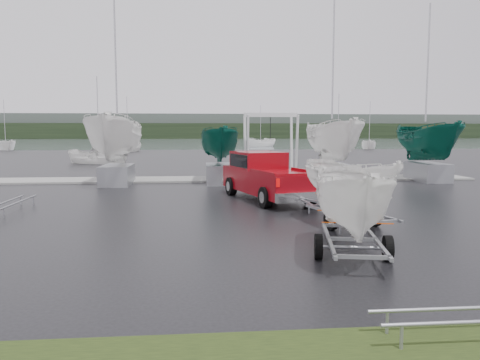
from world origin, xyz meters
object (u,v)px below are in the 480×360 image
(trailer_hitched, at_px, (352,142))
(pickup_truck, at_px, (265,175))
(trailer_parked, at_px, (354,145))
(boat_hoist, at_px, (270,137))

(trailer_hitched, bearing_deg, pickup_truck, 90.00)
(pickup_truck, height_order, trailer_parked, trailer_parked)
(pickup_truck, relative_size, boat_hoist, 1.59)
(pickup_truck, distance_m, trailer_parked, 10.06)
(trailer_parked, xyz_separation_m, boat_hoist, (0.83, 18.09, -0.03))
(pickup_truck, relative_size, trailer_hitched, 1.33)
(pickup_truck, height_order, trailer_hitched, trailer_hitched)
(boat_hoist, bearing_deg, trailer_parked, -92.61)
(trailer_parked, bearing_deg, trailer_hitched, 83.70)
(trailer_parked, bearing_deg, pickup_truck, 105.14)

